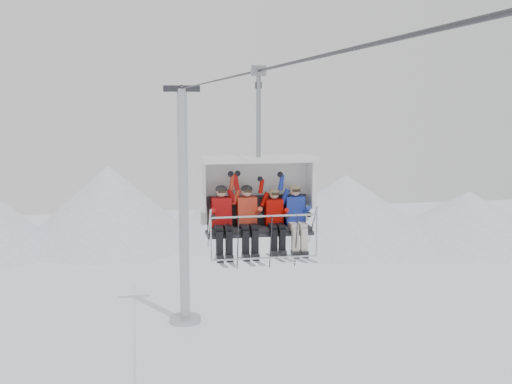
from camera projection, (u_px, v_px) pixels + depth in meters
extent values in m
cone|color=white|center=(109.00, 204.00, 56.96)|extent=(16.00, 16.00, 7.00)
cone|color=white|center=(233.00, 213.00, 58.15)|extent=(14.00, 14.00, 5.00)
cone|color=white|center=(346.00, 208.00, 57.97)|extent=(18.00, 18.00, 6.00)
cone|color=white|center=(468.00, 216.00, 58.15)|extent=(16.00, 16.00, 4.50)
cone|color=white|center=(290.00, 208.00, 62.21)|extent=(12.00, 12.00, 4.50)
cylinder|color=#ABADB2|center=(184.00, 208.00, 36.03)|extent=(0.56, 0.56, 13.30)
cylinder|color=#ABADB2|center=(185.00, 319.00, 36.96)|extent=(1.80, 1.80, 0.30)
cube|color=#2E2E33|center=(182.00, 89.00, 35.08)|extent=(2.00, 0.35, 0.35)
cylinder|color=#2E2E33|center=(256.00, 71.00, 13.69)|extent=(0.06, 50.00, 0.06)
cube|color=black|center=(259.00, 229.00, 13.80)|extent=(2.19, 0.55, 0.10)
cube|color=black|center=(257.00, 210.00, 14.00)|extent=(2.19, 0.10, 0.64)
cube|color=#2E2E33|center=(259.00, 233.00, 13.81)|extent=(2.29, 0.60, 0.08)
cube|color=silver|center=(255.00, 190.00, 14.15)|extent=(2.44, 0.10, 1.45)
cube|color=silver|center=(259.00, 159.00, 13.66)|extent=(2.44, 0.90, 0.10)
cylinder|color=silver|center=(264.00, 216.00, 13.21)|extent=(2.23, 0.04, 0.04)
cylinder|color=silver|center=(265.00, 258.00, 13.26)|extent=(2.23, 0.04, 0.04)
cylinder|color=gray|center=(258.00, 115.00, 13.55)|extent=(0.10, 0.10, 1.86)
cube|color=gray|center=(258.00, 71.00, 13.41)|extent=(0.30, 0.18, 0.22)
cube|color=#A70B0C|center=(221.00, 212.00, 13.63)|extent=(0.42, 0.28, 0.62)
sphere|color=tan|center=(221.00, 192.00, 13.53)|extent=(0.23, 0.23, 0.23)
cube|color=black|center=(220.00, 243.00, 13.27)|extent=(0.14, 0.15, 0.50)
cube|color=black|center=(229.00, 243.00, 13.30)|extent=(0.14, 0.15, 0.50)
cube|color=#AFB2B9|center=(220.00, 263.00, 13.23)|extent=(0.09, 1.69, 0.26)
cube|color=#AFB2B9|center=(230.00, 262.00, 13.26)|extent=(0.09, 1.69, 0.26)
cube|color=red|center=(247.00, 211.00, 13.73)|extent=(0.41, 0.28, 0.61)
sphere|color=tan|center=(247.00, 191.00, 13.63)|extent=(0.23, 0.23, 0.23)
cube|color=black|center=(246.00, 242.00, 13.37)|extent=(0.14, 0.15, 0.49)
cube|color=black|center=(255.00, 242.00, 13.40)|extent=(0.14, 0.15, 0.49)
cube|color=#AFB2B9|center=(246.00, 261.00, 13.33)|extent=(0.09, 1.69, 0.26)
cube|color=#AFB2B9|center=(256.00, 261.00, 13.36)|extent=(0.09, 1.69, 0.26)
cube|color=#B40802|center=(274.00, 212.00, 13.84)|extent=(0.37, 0.25, 0.55)
sphere|color=tan|center=(274.00, 194.00, 13.75)|extent=(0.20, 0.20, 0.20)
cube|color=black|center=(274.00, 240.00, 13.47)|extent=(0.12, 0.15, 0.44)
cube|color=black|center=(282.00, 239.00, 13.51)|extent=(0.12, 0.15, 0.44)
cube|color=#AFB2B9|center=(275.00, 258.00, 13.43)|extent=(0.08, 1.69, 0.26)
cube|color=#AFB2B9|center=(283.00, 257.00, 13.46)|extent=(0.08, 1.69, 0.26)
cube|color=#1D32A1|center=(295.00, 210.00, 13.93)|extent=(0.40, 0.27, 0.60)
sphere|color=tan|center=(295.00, 191.00, 13.83)|extent=(0.22, 0.22, 0.22)
cube|color=beige|center=(295.00, 240.00, 13.56)|extent=(0.13, 0.15, 0.48)
cube|color=beige|center=(304.00, 239.00, 13.60)|extent=(0.13, 0.15, 0.48)
cube|color=#AFB2B9|center=(296.00, 258.00, 13.52)|extent=(0.09, 1.69, 0.26)
cube|color=#AFB2B9|center=(305.00, 258.00, 13.55)|extent=(0.09, 1.69, 0.26)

